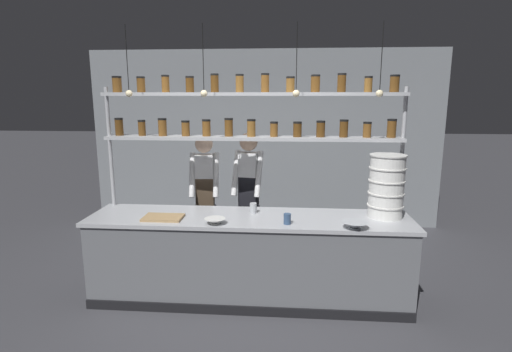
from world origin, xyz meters
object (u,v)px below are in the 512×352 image
chef_center (249,192)px  prep_bowl_near_left (215,221)px  serving_cup_by_board (253,208)px  cutting_board (163,217)px  prep_bowl_center_front (355,225)px  serving_cup_front (287,219)px  container_stack (386,186)px  chef_left (205,193)px  spice_shelf_unit (252,119)px

chef_center → prep_bowl_near_left: size_ratio=8.23×
prep_bowl_near_left → serving_cup_by_board: bearing=49.7°
cutting_board → prep_bowl_center_front: bearing=-5.0°
prep_bowl_center_front → serving_cup_front: bearing=171.8°
container_stack → serving_cup_by_board: 1.41m
container_stack → serving_cup_by_board: container_stack is taller
chef_left → serving_cup_by_board: chef_left is taller
prep_bowl_near_left → prep_bowl_center_front: bearing=-1.5°
prep_bowl_near_left → serving_cup_front: bearing=4.6°
prep_bowl_center_front → serving_cup_by_board: (-1.01, 0.44, 0.02)m
prep_bowl_near_left → serving_cup_by_board: serving_cup_by_board is taller
spice_shelf_unit → serving_cup_by_board: size_ratio=29.69×
chef_center → cutting_board: size_ratio=4.32×
spice_shelf_unit → serving_cup_front: bearing=-54.2°
spice_shelf_unit → container_stack: (1.41, -0.22, -0.66)m
spice_shelf_unit → prep_bowl_center_front: size_ratio=12.97×
cutting_board → serving_cup_front: 1.28m
serving_cup_by_board → spice_shelf_unit: bearing=98.1°
container_stack → serving_cup_front: (-1.01, -0.32, -0.28)m
prep_bowl_near_left → cutting_board: bearing=166.8°
spice_shelf_unit → cutting_board: spice_shelf_unit is taller
serving_cup_by_board → container_stack: bearing=-1.2°
chef_left → serving_cup_by_board: 0.91m
chef_center → container_stack: chef_center is taller
container_stack → prep_bowl_center_front: 0.63m
chef_center → prep_bowl_center_front: bearing=-33.4°
cutting_board → prep_bowl_center_front: (1.92, -0.17, 0.02)m
cutting_board → container_stack: bearing=6.2°
chef_center → prep_bowl_near_left: 1.07m
chef_left → serving_cup_by_board: size_ratio=15.44×
serving_cup_front → serving_cup_by_board: 0.51m
spice_shelf_unit → serving_cup_by_board: (0.03, -0.20, -0.94)m
cutting_board → serving_cup_front: (1.28, -0.07, 0.04)m
chef_center → serving_cup_by_board: (0.11, -0.63, -0.03)m
serving_cup_front → chef_center: bearing=116.0°
spice_shelf_unit → chef_left: size_ratio=1.92×
prep_bowl_near_left → prep_bowl_center_front: 1.36m
spice_shelf_unit → prep_bowl_center_front: spice_shelf_unit is taller
chef_center → prep_bowl_center_front: chef_center is taller
serving_cup_by_board → serving_cup_front: bearing=-43.7°
chef_center → prep_bowl_center_front: size_ratio=6.89×
prep_bowl_center_front → cutting_board: bearing=175.0°
prep_bowl_center_front → serving_cup_by_board: 1.10m
container_stack → prep_bowl_center_front: bearing=-131.9°
chef_left → cutting_board: bearing=-110.7°
chef_left → prep_bowl_center_front: 1.98m
chef_center → container_stack: bearing=-13.5°
serving_cup_by_board → cutting_board: bearing=-163.2°
spice_shelf_unit → chef_center: 1.01m
container_stack → serving_cup_front: bearing=-162.4°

